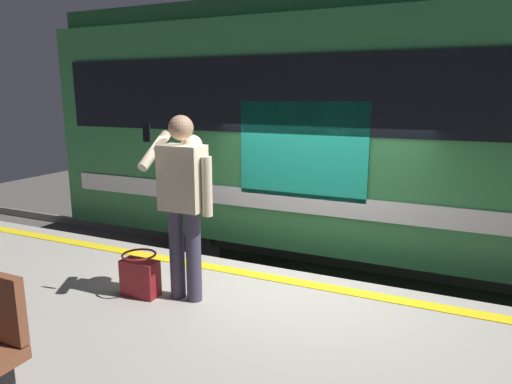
{
  "coord_description": "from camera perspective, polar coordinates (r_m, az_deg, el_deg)",
  "views": [
    {
      "loc": [
        -1.57,
        4.46,
        2.88
      ],
      "look_at": [
        0.36,
        0.3,
        1.89
      ],
      "focal_mm": 32.43,
      "sensor_mm": 36.0,
      "label": 1
    }
  ],
  "objects": [
    {
      "name": "ground_plane",
      "position": [
        5.53,
        4.96,
        -19.23
      ],
      "size": [
        24.29,
        24.29,
        0.0
      ],
      "primitive_type": "plane",
      "color": "#4C4742"
    },
    {
      "name": "safety_line",
      "position": [
        4.83,
        3.94,
        -10.84
      ],
      "size": [
        14.12,
        0.16,
        0.01
      ],
      "primitive_type": "cube",
      "color": "yellow",
      "rests_on": "platform"
    },
    {
      "name": "track_rail_near",
      "position": [
        6.66,
        9.14,
        -12.85
      ],
      "size": [
        18.73,
        0.08,
        0.16
      ],
      "primitive_type": "cube",
      "color": "slate",
      "rests_on": "ground"
    },
    {
      "name": "track_rail_far",
      "position": [
        7.95,
        12.01,
        -8.74
      ],
      "size": [
        18.73,
        0.08,
        0.16
      ],
      "primitive_type": "cube",
      "color": "slate",
      "rests_on": "ground"
    },
    {
      "name": "train_carriage",
      "position": [
        6.57,
        27.22,
        7.19
      ],
      "size": [
        11.59,
        2.89,
        3.85
      ],
      "color": "#2D723F",
      "rests_on": "ground"
    },
    {
      "name": "passenger",
      "position": [
        4.18,
        -8.89,
        -0.17
      ],
      "size": [
        0.57,
        0.55,
        1.7
      ],
      "color": "#383347",
      "rests_on": "platform"
    },
    {
      "name": "handbag",
      "position": [
        4.56,
        -14.1,
        -10.02
      ],
      "size": [
        0.36,
        0.32,
        0.42
      ],
      "color": "maroon",
      "rests_on": "platform"
    }
  ]
}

